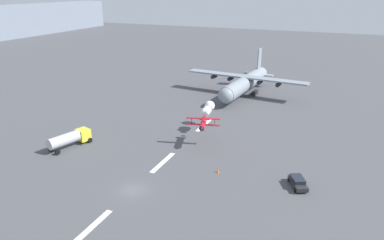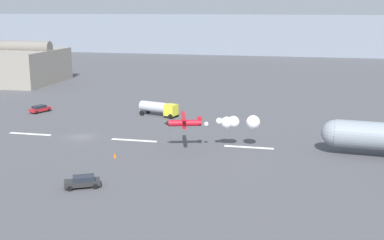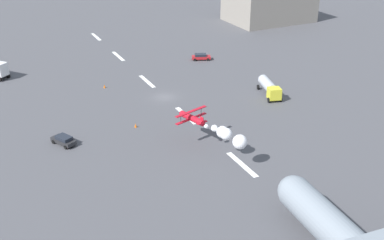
% 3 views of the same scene
% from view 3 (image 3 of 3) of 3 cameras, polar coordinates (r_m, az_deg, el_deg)
% --- Properties ---
extents(ground_plane, '(440.00, 440.00, 0.00)m').
position_cam_3_polar(ground_plane, '(96.53, -3.22, 2.73)').
color(ground_plane, '#4C4C51').
rests_on(ground_plane, ground).
extents(runway_stripe_0, '(8.00, 0.90, 0.01)m').
position_cam_3_polar(runway_stripe_0, '(140.20, -11.28, 9.64)').
color(runway_stripe_0, white).
rests_on(runway_stripe_0, ground).
extents(runway_stripe_1, '(8.00, 0.90, 0.01)m').
position_cam_3_polar(runway_stripe_1, '(122.28, -8.73, 7.49)').
color(runway_stripe_1, white).
rests_on(runway_stripe_1, ground).
extents(runway_stripe_2, '(8.00, 0.90, 0.01)m').
position_cam_3_polar(runway_stripe_2, '(104.92, -5.35, 4.58)').
color(runway_stripe_2, white).
rests_on(runway_stripe_2, ground).
extents(runway_stripe_3, '(8.00, 0.90, 0.01)m').
position_cam_3_polar(runway_stripe_3, '(88.42, -0.71, 0.54)').
color(runway_stripe_3, white).
rests_on(runway_stripe_3, ground).
extents(runway_stripe_4, '(8.00, 0.90, 0.01)m').
position_cam_3_polar(runway_stripe_4, '(73.40, 5.94, -5.25)').
color(runway_stripe_4, white).
rests_on(runway_stripe_4, ground).
extents(stunt_biplane_red, '(14.75, 6.87, 2.22)m').
position_cam_3_polar(stunt_biplane_red, '(72.87, 3.48, -1.43)').
color(stunt_biplane_red, red).
extents(fuel_tanker_truck, '(8.62, 4.81, 2.90)m').
position_cam_3_polar(fuel_tanker_truck, '(97.79, 9.17, 3.84)').
color(fuel_tanker_truck, yellow).
rests_on(fuel_tanker_truck, ground).
extents(followme_car_yellow, '(4.73, 3.57, 1.52)m').
position_cam_3_polar(followme_car_yellow, '(80.89, -14.97, -2.29)').
color(followme_car_yellow, '#262628').
rests_on(followme_car_yellow, ground).
extents(airport_staff_sedan, '(3.40, 4.86, 1.52)m').
position_cam_3_polar(airport_staff_sedan, '(117.96, 1.07, 7.52)').
color(airport_staff_sedan, '#B21E23').
rests_on(airport_staff_sedan, ground).
extents(hangar_building, '(17.32, 25.17, 12.47)m').
position_cam_3_polar(hangar_building, '(156.32, 9.14, 13.39)').
color(hangar_building, gray).
rests_on(hangar_building, ground).
extents(traffic_cone_near, '(0.44, 0.44, 0.75)m').
position_cam_3_polar(traffic_cone_near, '(102.42, -10.33, 3.95)').
color(traffic_cone_near, orange).
rests_on(traffic_cone_near, ground).
extents(traffic_cone_far, '(0.44, 0.44, 0.75)m').
position_cam_3_polar(traffic_cone_far, '(84.48, -6.69, -0.63)').
color(traffic_cone_far, orange).
rests_on(traffic_cone_far, ground).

